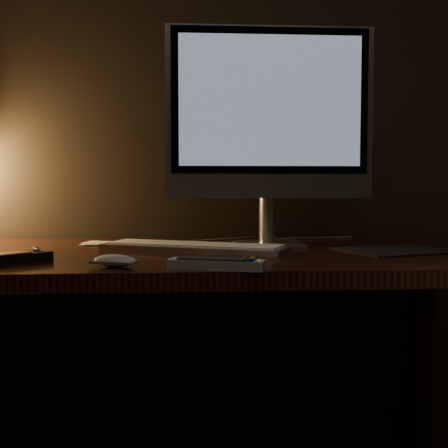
{
  "coord_description": "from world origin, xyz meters",
  "views": [
    {
      "loc": [
        -0.03,
        0.25,
        0.93
      ],
      "look_at": [
        0.08,
        1.73,
        0.83
      ],
      "focal_mm": 50.0,
      "sensor_mm": 36.0,
      "label": 1
    }
  ],
  "objects": [
    {
      "name": "keyboard",
      "position": [
        0.01,
        1.87,
        0.76
      ],
      "size": [
        0.51,
        0.33,
        0.02
      ],
      "primitive_type": "cube",
      "rotation": [
        0.0,
        0.0,
        -0.42
      ],
      "color": "silver",
      "rests_on": "desk"
    },
    {
      "name": "cable",
      "position": [
        0.24,
        2.14,
        0.75
      ],
      "size": [
        0.54,
        0.19,
        0.0
      ],
      "primitive_type": "cylinder",
      "rotation": [
        0.0,
        1.57,
        0.33
      ],
      "color": "white",
      "rests_on": "desk"
    },
    {
      "name": "desk",
      "position": [
        0.0,
        1.93,
        0.62
      ],
      "size": [
        1.6,
        0.75,
        0.75
      ],
      "color": "#36160C",
      "rests_on": "ground"
    },
    {
      "name": "media_remote",
      "position": [
        -0.4,
        1.66,
        0.76
      ],
      "size": [
        0.16,
        0.16,
        0.03
      ],
      "rotation": [
        0.0,
        0.0,
        0.76
      ],
      "color": "black",
      "rests_on": "desk"
    },
    {
      "name": "mousepad",
      "position": [
        0.54,
        1.82,
        0.75
      ],
      "size": [
        0.32,
        0.29,
        0.0
      ],
      "primitive_type": "cube",
      "rotation": [
        0.0,
        0.0,
        0.31
      ],
      "color": "black",
      "rests_on": "desk"
    },
    {
      "name": "papers",
      "position": [
        -0.24,
        2.04,
        0.75
      ],
      "size": [
        0.13,
        0.1,
        0.01
      ],
      "primitive_type": "cube",
      "rotation": [
        0.0,
        0.0,
        -0.15
      ],
      "color": "white",
      "rests_on": "desk"
    },
    {
      "name": "monitor",
      "position": [
        0.22,
        1.98,
        1.11
      ],
      "size": [
        0.57,
        0.17,
        0.6
      ],
      "rotation": [
        0.0,
        0.0,
        0.0
      ],
      "color": "silver",
      "rests_on": "desk"
    },
    {
      "name": "mouse",
      "position": [
        -0.16,
        1.57,
        0.76
      ],
      "size": [
        0.11,
        0.08,
        0.02
      ],
      "primitive_type": "ellipsoid",
      "rotation": [
        0.0,
        0.0,
        -0.39
      ],
      "color": "white",
      "rests_on": "desk"
    },
    {
      "name": "tv_remote",
      "position": [
        0.05,
        1.52,
        0.76
      ],
      "size": [
        0.2,
        0.11,
        0.03
      ],
      "rotation": [
        0.0,
        0.0,
        -0.31
      ],
      "color": "#939598",
      "rests_on": "desk"
    }
  ]
}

